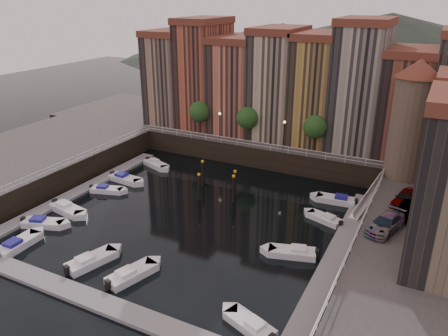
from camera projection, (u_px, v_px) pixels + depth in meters
The scene contains 29 objects.
ground at pixel (197, 214), 49.65m from camera, with size 200.00×200.00×0.00m, color black.
quay_far at pixel (278, 139), 70.60m from camera, with size 80.00×20.00×3.00m, color black.
quay_left at pixel (11, 166), 59.22m from camera, with size 20.00×36.00×3.00m, color black.
dock_left at pixel (83, 189), 55.57m from camera, with size 2.00×28.00×0.35m, color gray.
dock_right at pixel (337, 252), 41.93m from camera, with size 2.00×28.00×0.35m, color gray.
dock_near at pixel (92, 299), 35.51m from camera, with size 30.00×2.00×0.35m, color gray.
mountains at pixel (378, 46), 137.01m from camera, with size 145.00×100.00×18.00m.
far_terrace at pixel (296, 85), 63.63m from camera, with size 48.70×10.30×17.50m.
corner_tower at pixel (412, 118), 49.44m from camera, with size 5.20×5.20×13.80m.
promenade_trees at pixel (252, 119), 62.82m from camera, with size 21.20×3.20×5.20m.
street_lamps at pixel (251, 125), 62.11m from camera, with size 10.36×0.36×4.18m.
railings at pixel (217, 169), 52.28m from camera, with size 36.08×34.04×0.52m.
gangway at pixel (369, 194), 50.01m from camera, with size 2.78×8.32×3.73m.
mooring_pilings at pixel (217, 183), 53.53m from camera, with size 6.03×4.33×3.78m.
boat_left_0 at pixel (43, 223), 46.96m from camera, with size 4.78×3.12×1.08m.
boat_left_1 at pixel (67, 209), 49.94m from camera, with size 5.14×2.61×1.15m.
boat_left_2 at pixel (106, 190), 55.03m from camera, with size 4.37×2.67×0.98m.
boat_left_3 at pixel (125, 179), 58.15m from camera, with size 5.02×2.22×1.13m.
boat_left_4 at pixel (156, 164), 63.12m from camera, with size 4.67×3.09×1.05m.
boat_right_0 at pixel (251, 325), 32.50m from camera, with size 4.57×3.01×1.03m.
boat_right_2 at pixel (293, 252), 41.60m from camera, with size 4.86×2.91×1.09m.
boat_right_3 at pixel (325, 219), 47.93m from camera, with size 4.29×2.72×0.96m.
boat_right_4 at pixel (337, 200), 52.22m from camera, with size 4.87×2.09×1.10m.
boat_near_0 at pixel (18, 244), 42.91m from camera, with size 1.95×4.95×1.13m.
boat_near_1 at pixel (91, 261), 40.26m from camera, with size 3.08×5.12×1.15m.
boat_near_2 at pixel (131, 274), 38.33m from camera, with size 3.05×5.04×1.13m.
car_a at pixel (406, 199), 44.62m from camera, with size 1.88×4.68×1.59m, color gray.
car_b at pixel (407, 211), 42.45m from camera, with size 1.42×4.07×1.34m, color gray.
car_c at pixel (385, 224), 39.82m from camera, with size 2.08×5.12×1.49m, color gray.
Camera 1 is at (22.75, -37.95, 23.31)m, focal length 35.00 mm.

